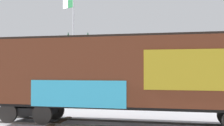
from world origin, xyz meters
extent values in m
plane|color=silver|center=(0.00, 0.00, 0.00)|extent=(260.00, 260.00, 0.00)
cube|color=#4C4742|center=(0.31, 0.72, 0.04)|extent=(59.87, 4.18, 0.08)
cube|color=#423323|center=(-3.21, 0.24, 0.04)|extent=(0.41, 2.51, 0.07)
cube|color=#5B2B19|center=(0.26, 0.00, 2.38)|extent=(14.59, 3.85, 2.81)
cube|color=#2D2823|center=(0.26, 0.00, 3.91)|extent=(13.70, 1.33, 0.24)
cube|color=#B2931E|center=(2.35, -1.60, 2.45)|extent=(3.17, 0.25, 1.55)
cube|color=#33A5CC|center=(-1.95, -1.31, 1.46)|extent=(4.08, 0.31, 1.10)
cube|color=black|center=(0.26, 0.00, 0.87)|extent=(14.21, 2.54, 0.20)
cube|color=black|center=(-4.59, 0.33, 0.51)|extent=(2.18, 1.43, 0.36)
cylinder|color=black|center=(-5.49, -0.33, 0.46)|extent=(0.93, 0.18, 0.92)
cylinder|color=black|center=(-5.39, 1.11, 0.46)|extent=(0.93, 0.18, 0.92)
cylinder|color=black|center=(-3.79, -0.45, 0.46)|extent=(0.93, 0.18, 0.92)
cylinder|color=black|center=(-3.70, 0.99, 0.46)|extent=(0.93, 0.18, 0.92)
cylinder|color=silver|center=(-5.82, 11.42, 4.42)|extent=(0.12, 0.12, 8.84)
cube|color=#14662D|center=(-6.44, 11.84, 8.29)|extent=(1.15, 0.79, 0.89)
cube|color=white|center=(-6.73, 12.03, 8.29)|extent=(0.59, 0.42, 0.89)
cube|color=silver|center=(0.00, 76.23, 4.55)|extent=(122.56, 28.70, 9.10)
cube|color=#8C725B|center=(-35.66, 67.62, 10.45)|extent=(5.17, 4.67, 2.69)
cube|color=#9E9384|center=(-32.03, 67.62, 10.47)|extent=(7.51, 5.86, 2.74)
cone|color=#193D23|center=(-30.48, 71.83, 10.87)|extent=(1.77, 1.77, 3.53)
cone|color=#193D23|center=(-17.84, 66.94, 11.08)|extent=(1.97, 1.97, 3.94)
cone|color=#193D23|center=(-23.44, 66.63, 11.12)|extent=(2.01, 2.01, 4.02)
cube|color=#1E5933|center=(-4.09, 6.68, 0.66)|extent=(4.58, 2.35, 0.68)
cube|color=#2D333D|center=(-4.34, 6.71, 1.34)|extent=(2.54, 1.91, 0.68)
cylinder|color=black|center=(-2.51, 7.35, 0.32)|extent=(0.66, 0.30, 0.64)
cylinder|color=black|center=(-2.72, 5.64, 0.32)|extent=(0.66, 0.30, 0.64)
cylinder|color=black|center=(-5.47, 7.72, 0.32)|extent=(0.66, 0.30, 0.64)
cylinder|color=black|center=(-5.68, 6.01, 0.32)|extent=(0.66, 0.30, 0.64)
cube|color=#9E8966|center=(1.09, 6.50, 0.67)|extent=(4.22, 2.12, 0.71)
cube|color=#2D333D|center=(0.96, 6.51, 1.36)|extent=(1.93, 1.77, 0.67)
cylinder|color=black|center=(2.54, 7.26, 0.32)|extent=(0.65, 0.27, 0.64)
cylinder|color=black|center=(2.41, 5.54, 0.32)|extent=(0.65, 0.27, 0.64)
cylinder|color=black|center=(-0.23, 7.47, 0.32)|extent=(0.65, 0.27, 0.64)
cylinder|color=black|center=(-0.36, 5.75, 0.32)|extent=(0.65, 0.27, 0.64)
cylinder|color=black|center=(5.09, 7.58, 0.32)|extent=(0.67, 0.35, 0.64)
cylinder|color=black|center=(4.74, 5.92, 0.32)|extent=(0.67, 0.35, 0.64)
camera|label=1|loc=(1.27, -12.91, 2.45)|focal=47.00mm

